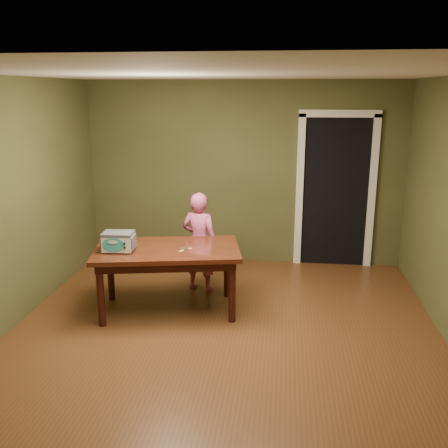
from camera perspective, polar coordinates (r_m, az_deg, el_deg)
name	(u,v)px	position (r m, az deg, el deg)	size (l,w,h in m)	color
floor	(222,340)	(5.20, -0.26, -13.08)	(5.00, 5.00, 0.00)	brown
room_shell	(221,173)	(4.65, -0.29, 5.81)	(4.52, 5.02, 2.61)	#4F512B
doorway	(333,189)	(7.50, 12.39, 3.95)	(1.10, 0.66, 2.25)	black
dining_table	(167,256)	(5.64, -6.49, -3.69)	(1.74, 1.19, 0.75)	#37150C
toy_oven	(118,241)	(5.55, -11.98, -1.90)	(0.36, 0.26, 0.22)	#4C4F54
baking_pan	(184,249)	(5.53, -4.60, -2.81)	(0.10, 0.10, 0.02)	silver
spatula	(185,250)	(5.51, -4.44, -2.96)	(0.18, 0.03, 0.01)	#DBB65F
child	(200,242)	(6.20, -2.80, -2.07)	(0.46, 0.30, 1.26)	#C14F80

